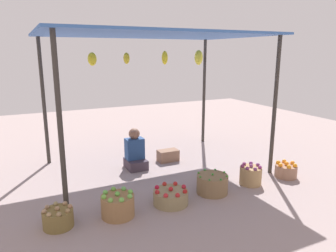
{
  "coord_description": "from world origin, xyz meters",
  "views": [
    {
      "loc": [
        -2.29,
        -5.33,
        2.18
      ],
      "look_at": [
        0.0,
        -0.59,
        0.95
      ],
      "focal_mm": 33.9,
      "sensor_mm": 36.0,
      "label": 1
    }
  ],
  "objects_px": {
    "basket_red_apples": "(171,197)",
    "basket_green_chilies": "(212,184)",
    "basket_potatoes": "(58,218)",
    "basket_oranges": "(286,170)",
    "wooden_crate_near_vendor": "(168,155)",
    "basket_green_apples": "(118,205)",
    "vendor_person": "(135,153)",
    "basket_purple_onions": "(251,175)"
  },
  "relations": [
    {
      "from": "basket_green_apples",
      "to": "basket_green_chilies",
      "type": "distance_m",
      "value": 1.56
    },
    {
      "from": "basket_red_apples",
      "to": "wooden_crate_near_vendor",
      "type": "xyz_separation_m",
      "value": [
        0.78,
        1.72,
        0.01
      ]
    },
    {
      "from": "basket_oranges",
      "to": "wooden_crate_near_vendor",
      "type": "distance_m",
      "value": 2.27
    },
    {
      "from": "vendor_person",
      "to": "basket_green_chilies",
      "type": "xyz_separation_m",
      "value": [
        0.71,
        -1.58,
        -0.15
      ]
    },
    {
      "from": "basket_green_apples",
      "to": "basket_red_apples",
      "type": "height_order",
      "value": "basket_green_apples"
    },
    {
      "from": "basket_green_apples",
      "to": "basket_green_chilies",
      "type": "height_order",
      "value": "basket_green_apples"
    },
    {
      "from": "basket_red_apples",
      "to": "wooden_crate_near_vendor",
      "type": "distance_m",
      "value": 1.89
    },
    {
      "from": "basket_green_apples",
      "to": "basket_oranges",
      "type": "xyz_separation_m",
      "value": [
        3.11,
        0.03,
        -0.03
      ]
    },
    {
      "from": "basket_green_chilies",
      "to": "basket_oranges",
      "type": "xyz_separation_m",
      "value": [
        1.55,
        -0.03,
        -0.03
      ]
    },
    {
      "from": "basket_red_apples",
      "to": "basket_oranges",
      "type": "xyz_separation_m",
      "value": [
        2.3,
        0.03,
        0.01
      ]
    },
    {
      "from": "basket_potatoes",
      "to": "basket_green_chilies",
      "type": "height_order",
      "value": "basket_green_chilies"
    },
    {
      "from": "basket_green_chilies",
      "to": "basket_green_apples",
      "type": "bearing_deg",
      "value": -177.82
    },
    {
      "from": "basket_potatoes",
      "to": "wooden_crate_near_vendor",
      "type": "height_order",
      "value": "basket_potatoes"
    },
    {
      "from": "wooden_crate_near_vendor",
      "to": "basket_green_chilies",
      "type": "bearing_deg",
      "value": -90.9
    },
    {
      "from": "basket_potatoes",
      "to": "basket_oranges",
      "type": "bearing_deg",
      "value": -0.46
    },
    {
      "from": "basket_green_apples",
      "to": "basket_red_apples",
      "type": "relative_size",
      "value": 0.88
    },
    {
      "from": "basket_green_chilies",
      "to": "basket_oranges",
      "type": "height_order",
      "value": "basket_green_chilies"
    },
    {
      "from": "basket_purple_onions",
      "to": "basket_oranges",
      "type": "height_order",
      "value": "basket_purple_onions"
    },
    {
      "from": "vendor_person",
      "to": "basket_oranges",
      "type": "bearing_deg",
      "value": -35.35
    },
    {
      "from": "vendor_person",
      "to": "basket_potatoes",
      "type": "xyz_separation_m",
      "value": [
        -1.61,
        -1.57,
        -0.18
      ]
    },
    {
      "from": "basket_red_apples",
      "to": "basket_oranges",
      "type": "distance_m",
      "value": 2.31
    },
    {
      "from": "basket_potatoes",
      "to": "basket_red_apples",
      "type": "relative_size",
      "value": 0.75
    },
    {
      "from": "basket_green_apples",
      "to": "basket_oranges",
      "type": "relative_size",
      "value": 1.19
    },
    {
      "from": "vendor_person",
      "to": "basket_oranges",
      "type": "height_order",
      "value": "vendor_person"
    },
    {
      "from": "basket_potatoes",
      "to": "basket_oranges",
      "type": "relative_size",
      "value": 1.01
    },
    {
      "from": "basket_potatoes",
      "to": "basket_purple_onions",
      "type": "xyz_separation_m",
      "value": [
        3.1,
        0.0,
        0.04
      ]
    },
    {
      "from": "basket_green_apples",
      "to": "basket_purple_onions",
      "type": "xyz_separation_m",
      "value": [
        2.33,
        0.07,
        0.0
      ]
    },
    {
      "from": "basket_green_apples",
      "to": "wooden_crate_near_vendor",
      "type": "bearing_deg",
      "value": 47.36
    },
    {
      "from": "basket_green_chilies",
      "to": "wooden_crate_near_vendor",
      "type": "bearing_deg",
      "value": 89.1
    },
    {
      "from": "basket_potatoes",
      "to": "basket_oranges",
      "type": "height_order",
      "value": "basket_oranges"
    },
    {
      "from": "basket_red_apples",
      "to": "basket_green_chilies",
      "type": "xyz_separation_m",
      "value": [
        0.76,
        0.05,
        0.04
      ]
    },
    {
      "from": "basket_potatoes",
      "to": "basket_green_chilies",
      "type": "xyz_separation_m",
      "value": [
        2.33,
        -0.01,
        0.03
      ]
    },
    {
      "from": "vendor_person",
      "to": "basket_green_chilies",
      "type": "distance_m",
      "value": 1.74
    },
    {
      "from": "basket_green_chilies",
      "to": "basket_purple_onions",
      "type": "bearing_deg",
      "value": 0.52
    },
    {
      "from": "basket_oranges",
      "to": "wooden_crate_near_vendor",
      "type": "xyz_separation_m",
      "value": [
        -1.52,
        1.69,
        -0.01
      ]
    },
    {
      "from": "basket_potatoes",
      "to": "basket_purple_onions",
      "type": "relative_size",
      "value": 1.05
    },
    {
      "from": "basket_green_apples",
      "to": "wooden_crate_near_vendor",
      "type": "distance_m",
      "value": 2.35
    },
    {
      "from": "vendor_person",
      "to": "basket_oranges",
      "type": "relative_size",
      "value": 2.05
    },
    {
      "from": "basket_green_apples",
      "to": "basket_purple_onions",
      "type": "height_order",
      "value": "basket_green_apples"
    },
    {
      "from": "basket_oranges",
      "to": "vendor_person",
      "type": "bearing_deg",
      "value": 144.65
    },
    {
      "from": "basket_green_apples",
      "to": "basket_purple_onions",
      "type": "relative_size",
      "value": 1.24
    },
    {
      "from": "basket_purple_onions",
      "to": "basket_oranges",
      "type": "distance_m",
      "value": 0.78
    }
  ]
}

